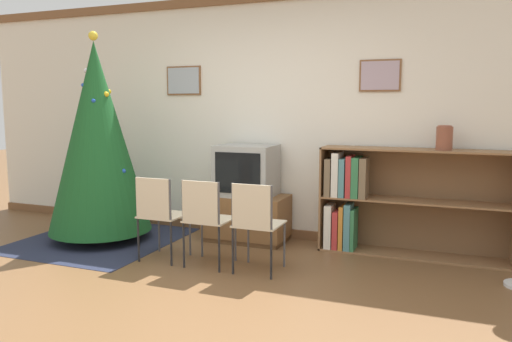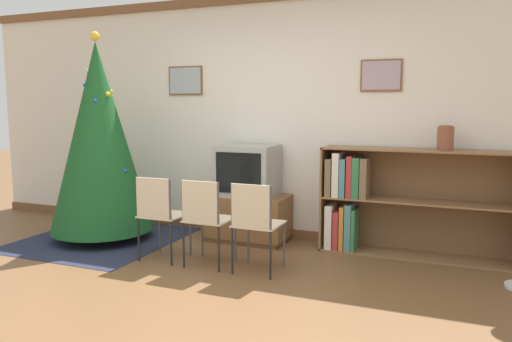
{
  "view_description": "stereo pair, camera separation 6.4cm",
  "coord_description": "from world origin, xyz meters",
  "px_view_note": "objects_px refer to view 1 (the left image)",
  "views": [
    {
      "loc": [
        1.87,
        -3.15,
        1.5
      ],
      "look_at": [
        0.17,
        1.16,
        0.88
      ],
      "focal_mm": 35.0,
      "sensor_mm": 36.0,
      "label": 1
    },
    {
      "loc": [
        1.93,
        -3.13,
        1.5
      ],
      "look_at": [
        0.17,
        1.16,
        0.88
      ],
      "focal_mm": 35.0,
      "sensor_mm": 36.0,
      "label": 2
    }
  ],
  "objects_px": {
    "bookshelf": "(379,199)",
    "vase": "(444,137)",
    "tv_console": "(247,218)",
    "television": "(246,170)",
    "folding_chair_center": "(205,217)",
    "folding_chair_right": "(256,222)",
    "christmas_tree": "(97,138)",
    "folding_chair_left": "(159,213)"
  },
  "relations": [
    {
      "from": "folding_chair_center",
      "to": "vase",
      "type": "height_order",
      "value": "vase"
    },
    {
      "from": "folding_chair_center",
      "to": "folding_chair_left",
      "type": "bearing_deg",
      "value": 180.0
    },
    {
      "from": "christmas_tree",
      "to": "folding_chair_left",
      "type": "distance_m",
      "value": 1.29
    },
    {
      "from": "folding_chair_center",
      "to": "television",
      "type": "bearing_deg",
      "value": 90.0
    },
    {
      "from": "christmas_tree",
      "to": "folding_chair_center",
      "type": "height_order",
      "value": "christmas_tree"
    },
    {
      "from": "tv_console",
      "to": "folding_chair_right",
      "type": "bearing_deg",
      "value": -63.28
    },
    {
      "from": "christmas_tree",
      "to": "tv_console",
      "type": "relative_size",
      "value": 2.53
    },
    {
      "from": "christmas_tree",
      "to": "vase",
      "type": "height_order",
      "value": "christmas_tree"
    },
    {
      "from": "folding_chair_right",
      "to": "bookshelf",
      "type": "relative_size",
      "value": 0.45
    },
    {
      "from": "folding_chair_center",
      "to": "folding_chair_right",
      "type": "bearing_deg",
      "value": 0.0
    },
    {
      "from": "folding_chair_left",
      "to": "vase",
      "type": "height_order",
      "value": "vase"
    },
    {
      "from": "folding_chair_left",
      "to": "tv_console",
      "type": "bearing_deg",
      "value": 63.28
    },
    {
      "from": "folding_chair_right",
      "to": "bookshelf",
      "type": "distance_m",
      "value": 1.41
    },
    {
      "from": "television",
      "to": "folding_chair_center",
      "type": "distance_m",
      "value": 1.03
    },
    {
      "from": "folding_chair_center",
      "to": "bookshelf",
      "type": "distance_m",
      "value": 1.78
    },
    {
      "from": "tv_console",
      "to": "folding_chair_center",
      "type": "relative_size",
      "value": 1.09
    },
    {
      "from": "bookshelf",
      "to": "vase",
      "type": "distance_m",
      "value": 0.87
    },
    {
      "from": "christmas_tree",
      "to": "vase",
      "type": "relative_size",
      "value": 9.63
    },
    {
      "from": "christmas_tree",
      "to": "folding_chair_center",
      "type": "relative_size",
      "value": 2.76
    },
    {
      "from": "christmas_tree",
      "to": "bookshelf",
      "type": "bearing_deg",
      "value": 12.47
    },
    {
      "from": "folding_chair_right",
      "to": "folding_chair_center",
      "type": "bearing_deg",
      "value": 180.0
    },
    {
      "from": "folding_chair_right",
      "to": "vase",
      "type": "xyz_separation_m",
      "value": [
        1.51,
        1.06,
        0.71
      ]
    },
    {
      "from": "folding_chair_left",
      "to": "folding_chair_center",
      "type": "distance_m",
      "value": 0.49
    },
    {
      "from": "christmas_tree",
      "to": "television",
      "type": "distance_m",
      "value": 1.66
    },
    {
      "from": "tv_console",
      "to": "folding_chair_right",
      "type": "relative_size",
      "value": 1.09
    },
    {
      "from": "folding_chair_center",
      "to": "bookshelf",
      "type": "relative_size",
      "value": 0.45
    },
    {
      "from": "folding_chair_left",
      "to": "bookshelf",
      "type": "xyz_separation_m",
      "value": [
        1.91,
        1.07,
        0.07
      ]
    },
    {
      "from": "christmas_tree",
      "to": "folding_chair_center",
      "type": "xyz_separation_m",
      "value": [
        1.52,
        -0.42,
        -0.66
      ]
    },
    {
      "from": "tv_console",
      "to": "bookshelf",
      "type": "xyz_separation_m",
      "value": [
        1.41,
        0.09,
        0.29
      ]
    },
    {
      "from": "christmas_tree",
      "to": "folding_chair_left",
      "type": "xyz_separation_m",
      "value": [
        1.03,
        -0.42,
        -0.66
      ]
    },
    {
      "from": "christmas_tree",
      "to": "television",
      "type": "xyz_separation_m",
      "value": [
        1.52,
        0.56,
        -0.35
      ]
    },
    {
      "from": "christmas_tree",
      "to": "bookshelf",
      "type": "distance_m",
      "value": 3.07
    },
    {
      "from": "folding_chair_left",
      "to": "folding_chair_right",
      "type": "height_order",
      "value": "same"
    },
    {
      "from": "tv_console",
      "to": "christmas_tree",
      "type": "bearing_deg",
      "value": -159.87
    },
    {
      "from": "tv_console",
      "to": "folding_chair_left",
      "type": "distance_m",
      "value": 1.12
    },
    {
      "from": "tv_console",
      "to": "bookshelf",
      "type": "distance_m",
      "value": 1.44
    },
    {
      "from": "television",
      "to": "folding_chair_left",
      "type": "bearing_deg",
      "value": -116.79
    },
    {
      "from": "bookshelf",
      "to": "vase",
      "type": "xyz_separation_m",
      "value": [
        0.59,
        -0.02,
        0.64
      ]
    },
    {
      "from": "folding_chair_left",
      "to": "vase",
      "type": "distance_m",
      "value": 2.8
    },
    {
      "from": "television",
      "to": "folding_chair_right",
      "type": "xyz_separation_m",
      "value": [
        0.49,
        -0.98,
        -0.31
      ]
    },
    {
      "from": "television",
      "to": "folding_chair_right",
      "type": "height_order",
      "value": "television"
    },
    {
      "from": "tv_console",
      "to": "television",
      "type": "xyz_separation_m",
      "value": [
        -0.0,
        -0.0,
        0.53
      ]
    }
  ]
}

